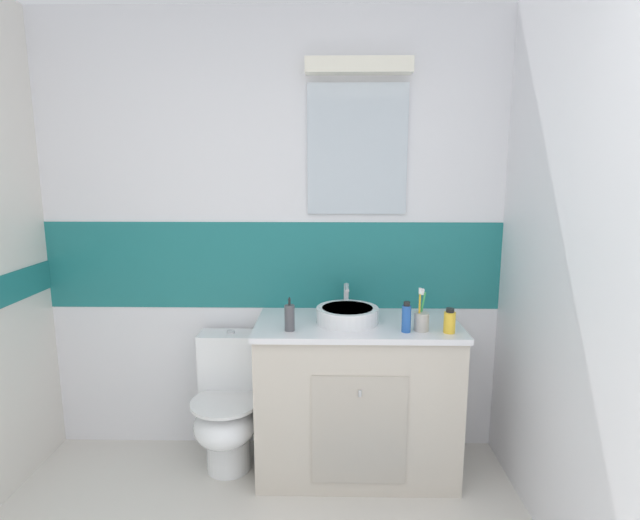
# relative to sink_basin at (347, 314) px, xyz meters

# --- Properties ---
(wall_back_tiled) EXTENTS (3.20, 0.20, 2.50)m
(wall_back_tiled) POSITION_rel_sink_basin_xyz_m (-0.41, 0.32, 0.37)
(wall_back_tiled) COLOR white
(wall_back_tiled) RESTS_ON ground_plane
(vanity_cabinet) EXTENTS (1.07, 0.55, 0.85)m
(vanity_cabinet) POSITION_rel_sink_basin_xyz_m (0.06, 0.01, -0.47)
(vanity_cabinet) COLOR beige
(vanity_cabinet) RESTS_ON ground_plane
(sink_basin) EXTENTS (0.33, 0.37, 0.17)m
(sink_basin) POSITION_rel_sink_basin_xyz_m (0.00, 0.00, 0.00)
(sink_basin) COLOR white
(sink_basin) RESTS_ON vanity_cabinet
(toilet) EXTENTS (0.37, 0.50, 0.75)m
(toilet) POSITION_rel_sink_basin_xyz_m (-0.65, 0.02, -0.55)
(toilet) COLOR white
(toilet) RESTS_ON ground_plane
(toothbrush_cup) EXTENTS (0.07, 0.07, 0.22)m
(toothbrush_cup) POSITION_rel_sink_basin_xyz_m (0.36, -0.13, 0.01)
(toothbrush_cup) COLOR #B2ADA3
(toothbrush_cup) RESTS_ON vanity_cabinet
(soap_dispenser) EXTENTS (0.05, 0.05, 0.17)m
(soap_dispenser) POSITION_rel_sink_basin_xyz_m (-0.29, -0.14, 0.02)
(soap_dispenser) COLOR #4C4C51
(soap_dispenser) RESTS_ON vanity_cabinet
(lotion_bottle_short) EXTENTS (0.06, 0.06, 0.12)m
(lotion_bottle_short) POSITION_rel_sink_basin_xyz_m (0.50, -0.16, 0.01)
(lotion_bottle_short) COLOR yellow
(lotion_bottle_short) RESTS_ON vanity_cabinet
(deodorant_spray_can) EXTENTS (0.05, 0.05, 0.15)m
(deodorant_spray_can) POSITION_rel_sink_basin_xyz_m (0.29, -0.16, 0.03)
(deodorant_spray_can) COLOR #2659B2
(deodorant_spray_can) RESTS_ON vanity_cabinet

